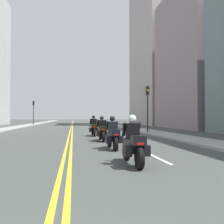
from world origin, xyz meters
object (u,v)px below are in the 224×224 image
motorcycle_2 (102,131)px  traffic_light_near (148,101)px  motorcycle_3 (94,128)px  motorcycle_0 (133,145)px  traffic_light_far (33,108)px  motorcycle_1 (113,136)px

motorcycle_2 → traffic_light_near: size_ratio=0.53×
motorcycle_2 → traffic_light_near: (4.99, 6.72, 2.38)m
motorcycle_2 → motorcycle_3: (-0.18, 4.35, 0.02)m
motorcycle_0 → motorcycle_3: bearing=89.8°
traffic_light_far → motorcycle_0: bearing=-77.2°
motorcycle_1 → motorcycle_3: bearing=89.0°
motorcycle_2 → traffic_light_near: bearing=52.9°
motorcycle_2 → traffic_light_far: 33.32m
motorcycle_1 → motorcycle_3: 8.46m
motorcycle_3 → traffic_light_far: (-8.82, 27.64, 2.46)m
motorcycle_2 → traffic_light_far: (-8.99, 31.98, 2.48)m
motorcycle_0 → traffic_light_near: traffic_light_near is taller
motorcycle_2 → motorcycle_0: bearing=-90.0°
traffic_light_near → traffic_light_far: traffic_light_far is taller
motorcycle_3 → motorcycle_0: bearing=-90.2°
motorcycle_2 → motorcycle_3: bearing=91.8°
motorcycle_3 → motorcycle_1: bearing=-89.9°
motorcycle_1 → traffic_light_near: (4.94, 10.83, 2.39)m
motorcycle_0 → motorcycle_1: size_ratio=1.08×
motorcycle_2 → traffic_light_far: size_ratio=0.51×
motorcycle_1 → motorcycle_2: (-0.04, 4.11, 0.01)m
motorcycle_2 → motorcycle_3: size_ratio=1.05×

